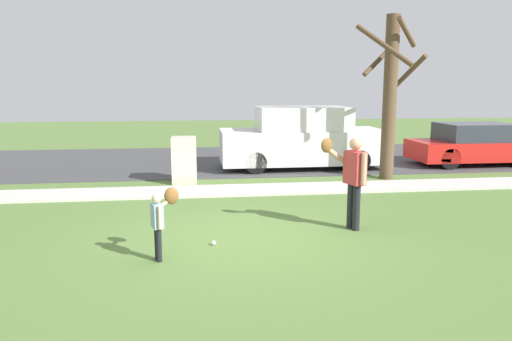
# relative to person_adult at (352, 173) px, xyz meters

# --- Properties ---
(ground_plane) EXTENTS (48.00, 48.00, 0.00)m
(ground_plane) POSITION_rel_person_adult_xyz_m (-2.00, 3.27, -1.02)
(ground_plane) COLOR #567538
(sidewalk_strip) EXTENTS (36.00, 1.20, 0.06)m
(sidewalk_strip) POSITION_rel_person_adult_xyz_m (-2.00, 3.37, -0.99)
(sidewalk_strip) COLOR beige
(sidewalk_strip) RESTS_ON ground
(road_surface) EXTENTS (36.00, 6.80, 0.02)m
(road_surface) POSITION_rel_person_adult_xyz_m (-2.00, 8.37, -1.01)
(road_surface) COLOR #424244
(road_surface) RESTS_ON ground
(person_adult) EXTENTS (0.80, 0.56, 1.65)m
(person_adult) POSITION_rel_person_adult_xyz_m (0.00, 0.00, 0.00)
(person_adult) COLOR black
(person_adult) RESTS_ON ground
(person_child) EXTENTS (0.44, 0.50, 1.05)m
(person_child) POSITION_rel_person_adult_xyz_m (-3.25, -1.12, -0.34)
(person_child) COLOR black
(person_child) RESTS_ON ground
(baseball) EXTENTS (0.07, 0.07, 0.07)m
(baseball) POSITION_rel_person_adult_xyz_m (-2.48, -0.59, -0.98)
(baseball) COLOR white
(baseball) RESTS_ON ground
(utility_cabinet) EXTENTS (0.64, 0.72, 1.21)m
(utility_cabinet) POSITION_rel_person_adult_xyz_m (-3.03, 4.66, -0.42)
(utility_cabinet) COLOR beige
(utility_cabinet) RESTS_ON ground
(street_tree_near) EXTENTS (1.84, 1.88, 4.38)m
(street_tree_near) POSITION_rel_person_adult_xyz_m (2.49, 4.47, 1.33)
(street_tree_near) COLOR brown
(street_tree_near) RESTS_ON ground
(parked_van_white) EXTENTS (5.00, 1.95, 1.88)m
(parked_van_white) POSITION_rel_person_adult_xyz_m (0.54, 6.44, -0.12)
(parked_van_white) COLOR silver
(parked_van_white) RESTS_ON road_surface
(parked_hatchback_red) EXTENTS (4.00, 1.75, 1.33)m
(parked_hatchback_red) POSITION_rel_person_adult_xyz_m (6.18, 6.34, -0.36)
(parked_hatchback_red) COLOR red
(parked_hatchback_red) RESTS_ON road_surface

